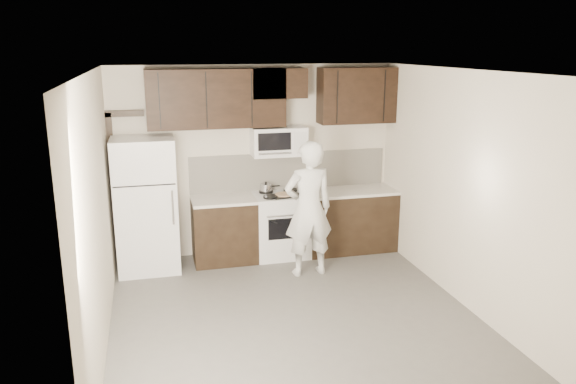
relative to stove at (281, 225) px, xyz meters
name	(u,v)px	position (x,y,z in m)	size (l,w,h in m)	color
floor	(295,318)	(-0.30, -1.94, -0.46)	(4.50, 4.50, 0.00)	#575451
back_wall	(255,161)	(-0.30, 0.31, 0.89)	(4.00, 4.00, 0.00)	beige
ceiling	(296,71)	(-0.30, -1.94, 2.24)	(4.50, 4.50, 0.00)	white
counter_run	(301,223)	(0.30, 0.00, 0.00)	(2.95, 0.64, 0.91)	black
stove	(281,225)	(0.00, 0.00, 0.00)	(0.76, 0.66, 0.94)	white
backsplash	(289,171)	(0.20, 0.30, 0.72)	(2.90, 0.02, 0.54)	silver
upper_cabinets	(272,96)	(-0.09, 0.14, 1.82)	(3.48, 0.35, 0.78)	black
microwave	(279,141)	(0.00, 0.12, 1.19)	(0.76, 0.42, 0.40)	white
refrigerator	(146,205)	(-1.85, -0.05, 0.44)	(0.80, 0.76, 1.80)	white
door_trim	(116,176)	(-2.22, 0.27, 0.79)	(0.50, 0.08, 2.12)	black
saucepan	(266,188)	(-0.18, 0.15, 0.52)	(0.29, 0.17, 0.16)	silver
baking_tray	(284,196)	(0.02, -0.11, 0.46)	(0.37, 0.27, 0.02)	black
pizza	(284,194)	(0.02, -0.11, 0.48)	(0.25, 0.25, 0.02)	#CDB389
person	(308,209)	(0.19, -0.75, 0.44)	(0.65, 0.43, 1.79)	white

